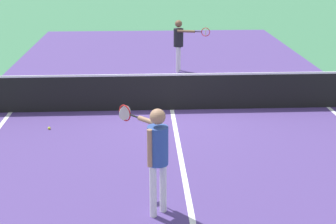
{
  "coord_description": "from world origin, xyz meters",
  "views": [
    {
      "loc": [
        -0.72,
        -12.02,
        4.07
      ],
      "look_at": [
        -0.26,
        -3.08,
        1.0
      ],
      "focal_mm": 52.71,
      "sensor_mm": 36.0,
      "label": 1
    }
  ],
  "objects": [
    {
      "name": "player_far",
      "position": [
        0.48,
        4.02,
        1.07
      ],
      "size": [
        1.14,
        0.75,
        1.71
      ],
      "color": "white",
      "rests_on": "ground_plane"
    },
    {
      "name": "court_surface_inbounds",
      "position": [
        0.0,
        0.0,
        0.0
      ],
      "size": [
        10.62,
        24.4,
        0.0
      ],
      "primitive_type": "cube",
      "color": "#4C387A",
      "rests_on": "ground_plane"
    },
    {
      "name": "ground_plane",
      "position": [
        0.0,
        0.0,
        0.0
      ],
      "size": [
        60.0,
        60.0,
        0.0
      ],
      "primitive_type": "plane",
      "color": "#38724C"
    },
    {
      "name": "player_near",
      "position": [
        -0.54,
        -5.12,
        1.1
      ],
      "size": [
        0.78,
        1.07,
        1.76
      ],
      "color": "white",
      "rests_on": "ground_plane"
    },
    {
      "name": "line_center_service",
      "position": [
        0.0,
        -3.2,
        0.0
      ],
      "size": [
        0.1,
        6.4,
        0.01
      ],
      "primitive_type": "cube",
      "color": "white",
      "rests_on": "ground_plane"
    },
    {
      "name": "tennis_ball_near_net",
      "position": [
        -2.91,
        -1.28,
        0.03
      ],
      "size": [
        0.07,
        0.07,
        0.07
      ],
      "primitive_type": "sphere",
      "color": "#CCE033",
      "rests_on": "ground_plane"
    },
    {
      "name": "net",
      "position": [
        0.0,
        0.0,
        0.49
      ],
      "size": [
        10.74,
        0.09,
        1.07
      ],
      "color": "#33383D",
      "rests_on": "ground_plane"
    }
  ]
}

